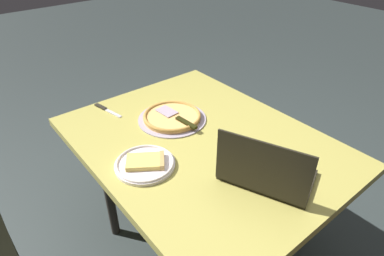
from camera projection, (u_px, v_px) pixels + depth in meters
ground_plane at (199, 239)px, 1.91m from camera, size 12.00×12.00×0.00m
dining_table at (201, 150)px, 1.55m from camera, size 1.25×0.97×0.70m
laptop at (266, 172)px, 1.26m from camera, size 0.41×0.34×0.24m
pizza_plate at (145, 163)px, 1.36m from camera, size 0.25×0.25×0.04m
pizza_tray at (172, 117)px, 1.66m from camera, size 0.34×0.34×0.03m
table_knife at (105, 109)px, 1.74m from camera, size 0.20×0.06×0.01m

